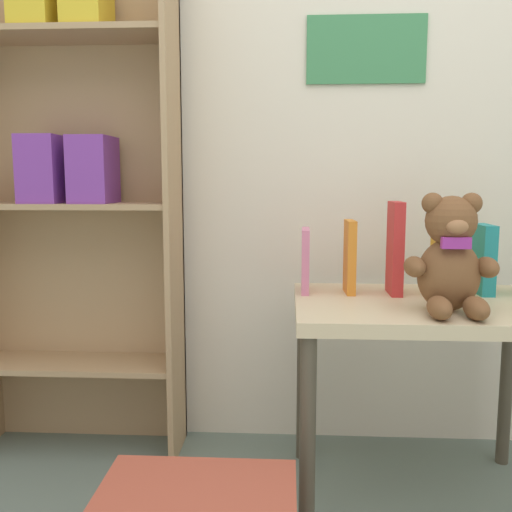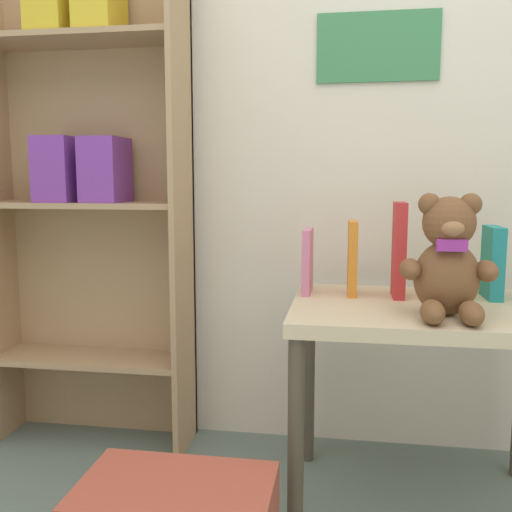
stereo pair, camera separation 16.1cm
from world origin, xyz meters
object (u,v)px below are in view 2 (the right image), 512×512
at_px(book_standing_pink, 308,261).
at_px(bookshelf_side, 89,176).
at_px(teddy_bear, 448,261).
at_px(book_standing_orange, 352,258).
at_px(book_standing_red, 399,250).
at_px(book_standing_yellow, 446,256).
at_px(display_table, 424,334).
at_px(book_standing_teal, 493,263).

bearing_deg(book_standing_pink, bookshelf_side, 168.68).
height_order(teddy_bear, book_standing_orange, teddy_bear).
xyz_separation_m(book_standing_pink, book_standing_red, (0.26, -0.02, 0.04)).
height_order(book_standing_pink, book_standing_red, book_standing_red).
distance_m(teddy_bear, book_standing_pink, 0.43).
bearing_deg(book_standing_orange, teddy_bear, -46.99).
bearing_deg(book_standing_yellow, teddy_bear, -100.22).
xyz_separation_m(bookshelf_side, display_table, (1.07, -0.29, -0.42)).
height_order(book_standing_red, book_standing_teal, book_standing_red).
bearing_deg(book_standing_pink, book_standing_yellow, -1.17).
xyz_separation_m(teddy_bear, book_standing_yellow, (0.03, 0.22, -0.02)).
bearing_deg(book_standing_red, book_standing_pink, 175.49).
bearing_deg(book_standing_orange, book_standing_pink, 172.93).
bearing_deg(book_standing_teal, book_standing_pink, 179.66).
bearing_deg(teddy_bear, book_standing_orange, 134.60).
bearing_deg(book_standing_orange, bookshelf_side, 166.91).
bearing_deg(teddy_bear, book_standing_red, 113.53).
height_order(bookshelf_side, book_standing_teal, bookshelf_side).
relative_size(teddy_bear, book_standing_red, 1.12).
distance_m(display_table, book_standing_teal, 0.29).
bearing_deg(book_standing_red, display_table, -57.75).
xyz_separation_m(teddy_bear, book_standing_pink, (-0.35, 0.24, -0.04)).
bearing_deg(book_standing_red, book_standing_teal, 4.66).
xyz_separation_m(book_standing_pink, book_standing_orange, (0.13, -0.01, 0.01)).
height_order(display_table, book_standing_yellow, book_standing_yellow).
relative_size(bookshelf_side, book_standing_teal, 8.17).
distance_m(book_standing_pink, book_standing_yellow, 0.39).
bearing_deg(teddy_bear, book_standing_yellow, 81.71).
xyz_separation_m(bookshelf_side, book_standing_orange, (0.87, -0.18, -0.23)).
xyz_separation_m(book_standing_pink, book_standing_yellow, (0.38, -0.02, 0.02)).
xyz_separation_m(book_standing_yellow, book_standing_teal, (0.13, 0.02, -0.02)).
xyz_separation_m(bookshelf_side, book_standing_teal, (1.26, -0.16, -0.24)).
height_order(bookshelf_side, book_standing_pink, bookshelf_side).
bearing_deg(bookshelf_side, display_table, -15.03).
distance_m(display_table, book_standing_pink, 0.38).
bearing_deg(teddy_bear, book_standing_pink, 145.79).
bearing_deg(book_standing_red, book_standing_yellow, 1.59).
height_order(bookshelf_side, book_standing_red, bookshelf_side).
xyz_separation_m(book_standing_orange, book_standing_yellow, (0.26, -0.00, 0.01)).
distance_m(book_standing_pink, book_standing_orange, 0.13).
height_order(book_standing_orange, book_standing_red, book_standing_red).
relative_size(bookshelf_side, book_standing_pink, 8.79).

